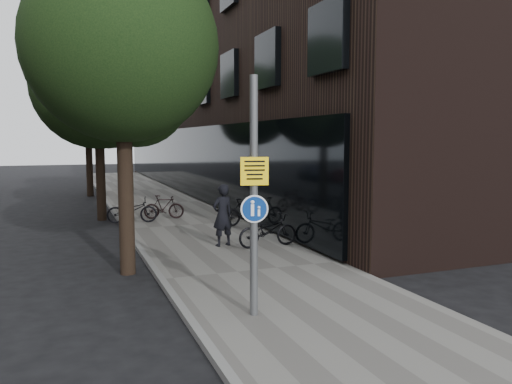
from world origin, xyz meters
name	(u,v)px	position (x,y,z in m)	size (l,w,h in m)	color
ground	(314,324)	(0.00, 0.00, 0.00)	(120.00, 120.00, 0.00)	black
sidewalk	(191,226)	(0.25, 10.00, 0.06)	(4.50, 60.00, 0.12)	slate
curb_edge	(127,230)	(-2.00, 10.00, 0.07)	(0.15, 60.00, 0.13)	slate
building_right_dark_brick	(272,46)	(8.50, 22.00, 9.00)	(12.00, 40.00, 18.00)	black
street_tree_near	(124,55)	(-2.53, 4.64, 5.11)	(4.40, 4.40, 7.50)	black
street_tree_mid	(99,89)	(-2.53, 13.14, 5.11)	(5.00, 5.00, 7.80)	black
street_tree_far	(88,104)	(-2.53, 22.14, 5.11)	(5.00, 5.00, 7.80)	black
signpost	(254,196)	(-0.91, 0.52, 2.21)	(0.47, 0.14, 4.13)	#595B5E
pedestrian	(223,215)	(0.27, 6.15, 1.01)	(0.65, 0.43, 1.79)	black
parked_bike_facade_near	(268,230)	(1.44, 5.58, 0.59)	(0.63, 1.80, 0.95)	black
parked_bike_facade_far	(245,212)	(2.00, 9.01, 0.62)	(0.47, 1.65, 0.99)	black
parked_bike_curb_near	(132,210)	(-1.65, 11.19, 0.59)	(0.63, 1.80, 0.95)	black
parked_bike_curb_far	(164,207)	(-0.38, 11.70, 0.58)	(0.43, 1.53, 0.92)	black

